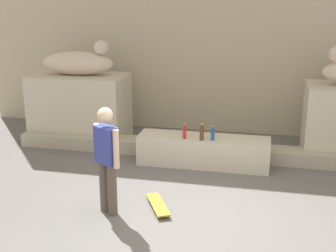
% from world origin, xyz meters
% --- Properties ---
extents(ground_plane, '(40.00, 40.00, 0.00)m').
position_xyz_m(ground_plane, '(0.00, 0.00, 0.00)').
color(ground_plane, '#605E5B').
extents(facade_wall, '(11.64, 0.60, 5.65)m').
position_xyz_m(facade_wall, '(0.00, 4.91, 2.83)').
color(facade_wall, '#BEB298').
rests_on(facade_wall, ground_plane).
extents(pedestal_left, '(2.11, 1.16, 1.48)m').
position_xyz_m(pedestal_left, '(-2.97, 3.40, 0.74)').
color(pedestal_left, beige).
rests_on(pedestal_left, ground_plane).
extents(statue_reclining_left, '(1.64, 0.68, 0.78)m').
position_xyz_m(statue_reclining_left, '(-2.94, 3.40, 1.76)').
color(statue_reclining_left, beige).
rests_on(statue_reclining_left, pedestal_left).
extents(ledge_block, '(2.54, 0.64, 0.57)m').
position_xyz_m(ledge_block, '(0.00, 2.34, 0.29)').
color(ledge_block, beige).
rests_on(ledge_block, ground_plane).
extents(skater, '(0.47, 0.36, 1.67)m').
position_xyz_m(skater, '(-1.14, 0.06, 0.92)').
color(skater, brown).
rests_on(skater, ground_plane).
extents(skateboard, '(0.55, 0.80, 0.08)m').
position_xyz_m(skateboard, '(-0.43, 0.35, 0.06)').
color(skateboard, gold).
rests_on(skateboard, ground_plane).
extents(bottle_brown, '(0.08, 0.08, 0.32)m').
position_xyz_m(bottle_brown, '(-0.01, 2.15, 0.71)').
color(bottle_brown, '#593314').
rests_on(bottle_brown, ledge_block).
extents(bottle_blue, '(0.07, 0.07, 0.28)m').
position_xyz_m(bottle_blue, '(0.19, 2.19, 0.69)').
color(bottle_blue, '#194C99').
rests_on(bottle_blue, ledge_block).
extents(bottle_red, '(0.07, 0.07, 0.30)m').
position_xyz_m(bottle_red, '(-0.34, 2.16, 0.70)').
color(bottle_red, red).
rests_on(bottle_red, ledge_block).
extents(stair_step, '(8.06, 0.50, 0.28)m').
position_xyz_m(stair_step, '(0.00, 2.80, 0.14)').
color(stair_step, '#A9A08F').
rests_on(stair_step, ground_plane).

